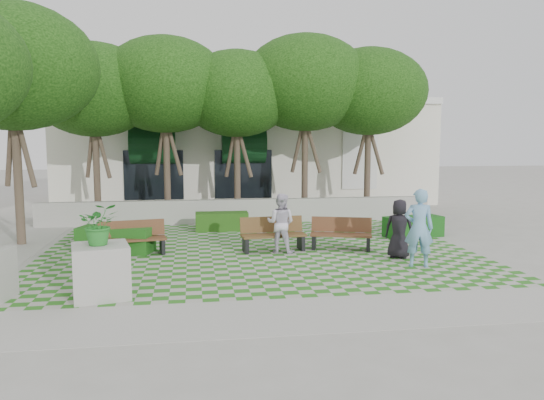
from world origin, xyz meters
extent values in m
plane|color=gray|center=(0.00, 0.00, 0.00)|extent=(90.00, 90.00, 0.00)
plane|color=#2B721E|center=(0.00, 1.00, 0.01)|extent=(12.00, 12.00, 0.00)
cube|color=#9E9B93|center=(0.00, -4.70, 0.01)|extent=(16.00, 2.00, 0.01)
cube|color=#9E9B93|center=(0.00, 6.20, 0.45)|extent=(15.00, 0.36, 0.90)
cube|color=#54311C|center=(2.41, 0.76, 0.44)|extent=(1.83, 1.04, 0.06)
cube|color=#54311C|center=(2.48, 1.00, 0.70)|extent=(1.71, 0.65, 0.44)
cube|color=black|center=(1.67, 1.00, 0.21)|extent=(0.24, 0.49, 0.43)
cube|color=black|center=(3.15, 0.52, 0.21)|extent=(0.24, 0.49, 0.43)
cube|color=#50371B|center=(0.45, 0.85, 0.46)|extent=(1.88, 0.73, 0.06)
cube|color=#50371B|center=(0.42, 1.11, 0.74)|extent=(1.84, 0.30, 0.46)
cube|color=black|center=(-0.37, 0.77, 0.22)|extent=(0.15, 0.52, 0.45)
cube|color=black|center=(1.26, 0.92, 0.22)|extent=(0.15, 0.52, 0.45)
cube|color=#502F1B|center=(-3.47, 0.87, 0.45)|extent=(1.87, 0.86, 0.06)
cube|color=#502F1B|center=(-3.52, 1.13, 0.72)|extent=(1.79, 0.45, 0.45)
cube|color=black|center=(-4.26, 0.73, 0.22)|extent=(0.19, 0.51, 0.44)
cube|color=black|center=(-2.68, 1.02, 0.22)|extent=(0.19, 0.51, 0.44)
cube|color=#134714|center=(5.33, 2.40, 0.34)|extent=(2.03, 1.15, 0.67)
cube|color=#1F4913|center=(-0.82, 4.55, 0.32)|extent=(1.84, 0.76, 0.64)
cube|color=#174D14|center=(-3.99, 1.38, 0.36)|extent=(2.22, 1.36, 0.73)
cube|color=#9E9B93|center=(-3.68, -3.01, 0.54)|extent=(1.29, 1.29, 1.08)
imported|color=#267C28|center=(-3.68, -3.01, 1.50)|extent=(0.88, 0.81, 0.84)
imported|color=#71A7CF|center=(3.75, -1.53, 0.99)|extent=(0.82, 0.66, 1.97)
imported|color=black|center=(3.65, -0.51, 0.80)|extent=(0.93, 0.85, 1.59)
imported|color=silver|center=(0.62, 0.64, 0.84)|extent=(1.01, 0.93, 1.68)
cylinder|color=#47382B|center=(-5.50, 7.60, 1.82)|extent=(0.26, 0.26, 3.64)
ellipsoid|color=#1E4C11|center=(-5.50, 7.60, 5.07)|extent=(4.80, 4.80, 3.60)
cylinder|color=#47382B|center=(-2.80, 7.60, 1.90)|extent=(0.26, 0.26, 3.81)
ellipsoid|color=#1E4C11|center=(-2.80, 7.60, 5.30)|extent=(5.00, 5.00, 3.75)
cylinder|color=#47382B|center=(0.00, 7.60, 1.79)|extent=(0.26, 0.26, 3.58)
ellipsoid|color=#1E4C11|center=(0.00, 7.60, 4.99)|extent=(4.60, 4.60, 3.45)
cylinder|color=#47382B|center=(2.80, 7.60, 1.96)|extent=(0.26, 0.26, 3.92)
ellipsoid|color=#1E4C11|center=(2.80, 7.60, 5.46)|extent=(5.20, 5.20, 3.90)
cylinder|color=#47382B|center=(5.50, 7.60, 1.85)|extent=(0.26, 0.26, 3.70)
ellipsoid|color=#1E4C11|center=(5.50, 7.60, 5.15)|extent=(4.80, 4.80, 3.60)
cylinder|color=#47382B|center=(-7.00, 3.00, 1.90)|extent=(0.26, 0.26, 3.81)
ellipsoid|color=#1E4C11|center=(-7.00, 3.00, 5.30)|extent=(5.00, 5.00, 3.75)
cube|color=silver|center=(1.00, 14.20, 2.50)|extent=(18.00, 8.00, 5.00)
cube|color=white|center=(1.00, 10.20, 5.00)|extent=(18.00, 0.30, 0.30)
cube|color=black|center=(6.00, 10.18, 2.20)|extent=(1.40, 0.10, 2.40)
cylinder|color=#0E3316|center=(-3.50, 10.18, 3.00)|extent=(3.00, 1.80, 1.80)
cube|color=black|center=(-3.50, 10.18, 1.60)|extent=(2.60, 0.08, 2.20)
cylinder|color=#0E3316|center=(0.50, 10.18, 3.00)|extent=(3.00, 1.80, 1.80)
cube|color=black|center=(0.50, 10.18, 1.60)|extent=(2.60, 0.08, 2.20)
camera|label=1|loc=(-1.84, -13.86, 3.19)|focal=35.00mm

